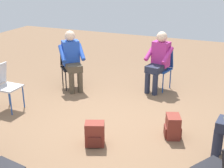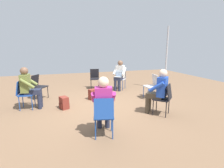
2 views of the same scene
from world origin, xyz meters
The scene contains 15 objects.
ground_plane centered at (0.00, 0.00, 0.00)m, with size 14.00×14.00×0.00m, color brown.
chair_south centered at (-0.34, -1.97, 0.50)m, with size 0.48×0.51×0.85m.
chair_north centered at (0.38, 2.24, 0.50)m, with size 0.46×0.49×0.85m.
chair_west centered at (-2.14, 0.33, 0.50)m, with size 0.48×0.44×0.85m.
chair_northwest centered at (-1.83, 1.30, 0.50)m, with size 0.58×0.56×0.85m.
chair_northeast centered at (1.43, 1.83, 0.50)m, with size 0.58×0.58×0.85m.
chair_east centered at (2.00, 0.17, 0.50)m, with size 0.44×0.41×0.85m.
chair_southeast centered at (1.50, -1.32, 0.50)m, with size 0.58×0.59×0.85m.
person_with_laptop centered at (1.33, 1.70, 0.69)m, with size 0.63×0.64×1.24m.
person_in_magenta centered at (-0.30, -1.81, 0.69)m, with size 0.57×0.57×1.24m.
person_in_blue centered at (1.38, -1.19, 0.69)m, with size 0.63×0.63×1.24m.
person_in_olive centered at (-1.97, 0.31, 0.69)m, with size 0.55×0.53×1.24m.
backpack_near_laptop_user centered at (-1.03, -0.01, 0.16)m, with size 0.30×0.33×0.36m.
backpack_by_empty_chair centered at (-0.03, 0.66, 0.16)m, with size 0.33×0.31×0.36m.
tent_pole_near centered at (3.24, 1.21, 1.31)m, with size 0.07×0.07×2.63m, color #B2B2B7.
Camera 2 is at (-1.17, -5.13, 1.81)m, focal length 28.00 mm.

